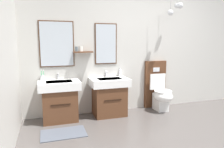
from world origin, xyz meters
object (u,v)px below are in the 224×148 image
(toothbrush_cup, at_px, (42,77))
(vanity_sink_right, at_px, (109,96))
(soap_dispenser, at_px, (120,73))
(vanity_sink_left, at_px, (60,100))
(toilet, at_px, (159,91))

(toothbrush_cup, bearing_deg, vanity_sink_right, -8.29)
(toothbrush_cup, bearing_deg, soap_dispenser, 0.39)
(vanity_sink_left, relative_size, soap_dispenser, 4.25)
(vanity_sink_right, xyz_separation_m, toothbrush_cup, (-1.20, 0.18, 0.39))
(vanity_sink_left, bearing_deg, soap_dispenser, 8.69)
(vanity_sink_right, height_order, toothbrush_cup, toothbrush_cup)
(vanity_sink_right, bearing_deg, vanity_sink_left, 180.00)
(toilet, bearing_deg, toothbrush_cup, 175.99)
(vanity_sink_left, height_order, toothbrush_cup, toothbrush_cup)
(toothbrush_cup, bearing_deg, vanity_sink_left, -32.28)
(vanity_sink_left, bearing_deg, toothbrush_cup, 147.72)
(soap_dispenser, bearing_deg, toilet, -12.03)
(toothbrush_cup, height_order, soap_dispenser, toothbrush_cup)
(toothbrush_cup, relative_size, soap_dispenser, 1.20)
(vanity_sink_left, height_order, toilet, toilet)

